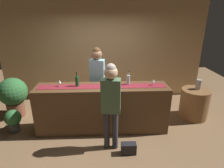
{
  "coord_description": "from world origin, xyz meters",
  "views": [
    {
      "loc": [
        0.05,
        -3.67,
        2.46
      ],
      "look_at": [
        0.21,
        0.0,
        1.08
      ],
      "focal_mm": 30.0,
      "sensor_mm": 36.0,
      "label": 1
    }
  ],
  "objects": [
    {
      "name": "wine_bottle_clear",
      "position": [
        0.56,
        0.09,
        1.14
      ],
      "size": [
        0.07,
        0.07,
        0.3
      ],
      "color": "#B2C6C1",
      "rests_on": "bar_counter"
    },
    {
      "name": "customer_sipping",
      "position": [
        0.16,
        -0.66,
        1.04
      ],
      "size": [
        0.36,
        0.24,
        1.69
      ],
      "rotation": [
        0.0,
        0.0,
        -0.14
      ],
      "color": "#33333D",
      "rests_on": "ground"
    },
    {
      "name": "potted_plant_tall",
      "position": [
        -2.21,
        0.67,
        0.58
      ],
      "size": [
        0.69,
        0.69,
        1.01
      ],
      "color": "brown",
      "rests_on": "ground"
    },
    {
      "name": "wine_glass_near_customer",
      "position": [
        1.09,
        0.02,
        1.13
      ],
      "size": [
        0.07,
        0.07,
        0.14
      ],
      "color": "silver",
      "rests_on": "bar_counter"
    },
    {
      "name": "ground_plane",
      "position": [
        0.0,
        0.0,
        0.0
      ],
      "size": [
        10.0,
        10.0,
        0.0
      ],
      "primitive_type": "plane",
      "color": "brown"
    },
    {
      "name": "bartender",
      "position": [
        -0.11,
        0.58,
        1.09
      ],
      "size": [
        0.37,
        0.25,
        1.75
      ],
      "rotation": [
        0.0,
        0.0,
        2.97
      ],
      "color": "#26262B",
      "rests_on": "ground"
    },
    {
      "name": "back_wall",
      "position": [
        0.0,
        1.9,
        1.45
      ],
      "size": [
        6.0,
        0.12,
        2.9
      ],
      "primitive_type": "cube",
      "color": "tan",
      "rests_on": "ground"
    },
    {
      "name": "bar_counter",
      "position": [
        0.0,
        0.0,
        0.51
      ],
      "size": [
        2.82,
        0.6,
        1.03
      ],
      "primitive_type": "cube",
      "color": "#543821",
      "rests_on": "ground"
    },
    {
      "name": "handbag",
      "position": [
        0.48,
        -0.85,
        0.11
      ],
      "size": [
        0.28,
        0.14,
        0.22
      ],
      "primitive_type": "cube",
      "color": "black",
      "rests_on": "ground"
    },
    {
      "name": "counter_runner_cloth",
      "position": [
        0.0,
        0.0,
        1.03
      ],
      "size": [
        2.68,
        0.28,
        0.01
      ],
      "primitive_type": "cube",
      "color": "maroon",
      "rests_on": "bar_counter"
    },
    {
      "name": "wine_bottle_green",
      "position": [
        -0.52,
        0.03,
        1.14
      ],
      "size": [
        0.07,
        0.07,
        0.3
      ],
      "color": "#194723",
      "rests_on": "bar_counter"
    },
    {
      "name": "potted_plant_small",
      "position": [
        -1.96,
        -0.02,
        0.3
      ],
      "size": [
        0.35,
        0.35,
        0.51
      ],
      "color": "#4C4C51",
      "rests_on": "ground"
    },
    {
      "name": "vase_on_side_table",
      "position": [
        2.33,
        0.46,
        0.86
      ],
      "size": [
        0.13,
        0.13,
        0.24
      ],
      "primitive_type": "cylinder",
      "color": "#A8A399",
      "rests_on": "round_side_table"
    },
    {
      "name": "round_side_table",
      "position": [
        2.27,
        0.42,
        0.37
      ],
      "size": [
        0.68,
        0.68,
        0.74
      ],
      "primitive_type": "cylinder",
      "color": "brown",
      "rests_on": "ground"
    },
    {
      "name": "wine_glass_mid_counter",
      "position": [
        -0.88,
        0.04,
        1.13
      ],
      "size": [
        0.07,
        0.07,
        0.14
      ],
      "color": "silver",
      "rests_on": "bar_counter"
    }
  ]
}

